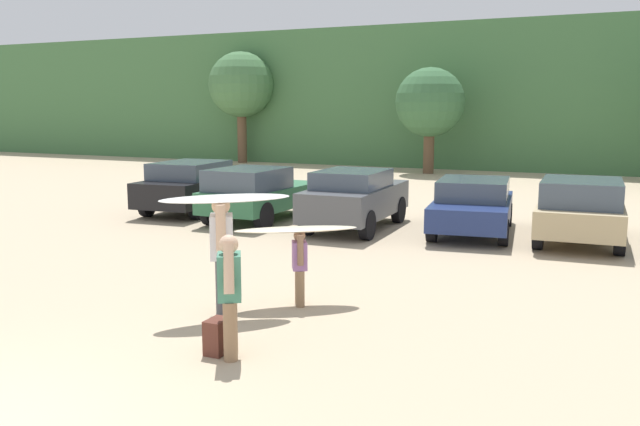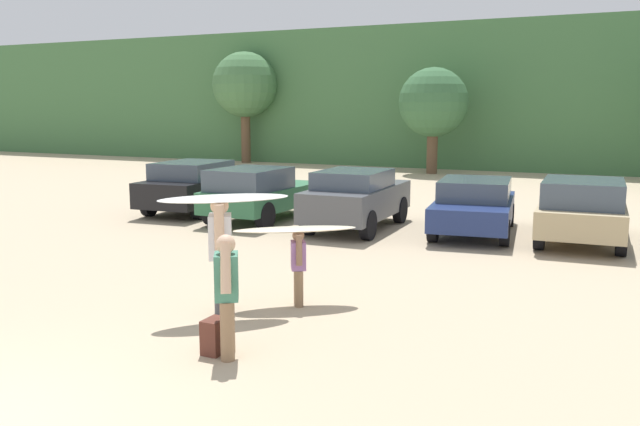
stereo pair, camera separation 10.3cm
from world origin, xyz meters
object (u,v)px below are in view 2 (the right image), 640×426
object	(u,v)px
parked_car_forest_green	(259,192)
parked_car_navy	(474,205)
parked_car_tan	(582,209)
parked_car_black	(198,185)
person_companion	(227,288)
surfboard_white	(224,198)
person_adult	(220,248)
surfboard_cream	(295,229)
backpack_dropped	(215,336)
parked_car_dark_gray	(356,197)
person_child	(298,263)

from	to	relation	value
parked_car_forest_green	parked_car_navy	size ratio (longest dim) A/B	0.94
parked_car_tan	parked_car_navy	bearing A→B (deg)	86.45
parked_car_tan	parked_car_black	bearing A→B (deg)	86.61
person_companion	parked_car_forest_green	bearing A→B (deg)	-93.19
person_companion	surfboard_white	size ratio (longest dim) A/B	0.86
person_adult	surfboard_cream	world-z (taller)	person_adult
parked_car_black	surfboard_cream	distance (m)	10.10
backpack_dropped	parked_car_navy	bearing A→B (deg)	82.91
parked_car_dark_gray	person_adult	world-z (taller)	person_adult
parked_car_forest_green	person_adult	xyz separation A→B (m)	(3.68, -7.42, 0.22)
person_companion	backpack_dropped	bearing A→B (deg)	-38.34
person_adult	surfboard_white	bearing A→B (deg)	-148.97
surfboard_white	backpack_dropped	world-z (taller)	surfboard_white
person_companion	backpack_dropped	size ratio (longest dim) A/B	3.48
surfboard_white	surfboard_cream	xyz separation A→B (m)	(0.72, 0.92, -0.57)
parked_car_forest_green	parked_car_tan	xyz separation A→B (m)	(8.22, 0.66, -0.01)
surfboard_cream	surfboard_white	bearing A→B (deg)	16.30
surfboard_white	surfboard_cream	world-z (taller)	surfboard_white
parked_car_navy	backpack_dropped	world-z (taller)	parked_car_navy
person_child	person_companion	world-z (taller)	person_companion
parked_car_forest_green	surfboard_white	bearing A→B (deg)	-152.54
surfboard_white	parked_car_black	bearing A→B (deg)	-95.08
parked_car_dark_gray	parked_car_tan	world-z (taller)	parked_car_dark_gray
parked_car_dark_gray	surfboard_white	world-z (taller)	surfboard_white
person_child	person_companion	bearing A→B (deg)	63.66
parked_car_black	parked_car_dark_gray	world-z (taller)	parked_car_dark_gray
surfboard_white	surfboard_cream	bearing A→B (deg)	-170.82
parked_car_tan	surfboard_white	world-z (taller)	surfboard_white
person_companion	surfboard_cream	bearing A→B (deg)	-114.06
person_child	surfboard_white	size ratio (longest dim) A/B	0.67
person_adult	backpack_dropped	xyz separation A→B (m)	(0.85, -1.44, -0.79)
parked_car_dark_gray	parked_car_navy	bearing A→B (deg)	-78.48
person_adult	parked_car_tan	bearing A→B (deg)	-150.59
person_adult	backpack_dropped	world-z (taller)	person_adult
parked_car_forest_green	person_child	xyz separation A→B (m)	(4.54, -6.54, -0.11)
parked_car_dark_gray	surfboard_white	xyz separation A→B (m)	(0.87, -7.38, 0.94)
person_companion	backpack_dropped	xyz separation A→B (m)	(-0.21, 0.03, -0.66)
parked_car_navy	surfboard_white	xyz separation A→B (m)	(-2.00, -8.05, 1.05)
parked_car_black	surfboard_white	bearing A→B (deg)	-147.14
parked_car_forest_green	backpack_dropped	bearing A→B (deg)	-152.29
parked_car_navy	person_child	distance (m)	7.33
parked_car_tan	person_companion	bearing A→B (deg)	157.42
person_adult	surfboard_cream	bearing A→B (deg)	-158.60
parked_car_forest_green	backpack_dropped	world-z (taller)	parked_car_forest_green
surfboard_cream	parked_car_black	bearing A→B (deg)	-81.56
person_companion	surfboard_cream	size ratio (longest dim) A/B	0.81
surfboard_white	person_companion	bearing A→B (deg)	80.88
person_companion	person_adult	bearing A→B (deg)	-85.30
parked_car_dark_gray	person_adult	xyz separation A→B (m)	(0.83, -7.45, 0.19)
parked_car_black	parked_car_tan	bearing A→B (deg)	-95.68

